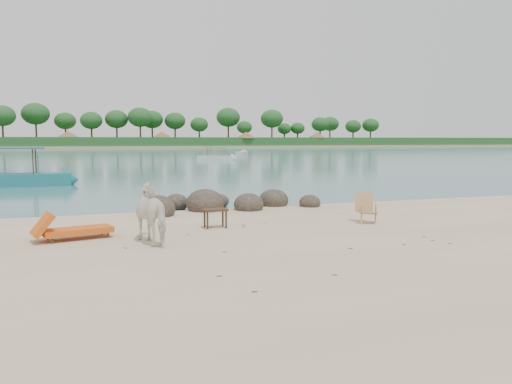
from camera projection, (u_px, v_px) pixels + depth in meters
water at (107, 152)px, 95.91m from camera, size 400.00×400.00×0.00m
far_shore at (97, 147)px, 171.17m from camera, size 420.00×90.00×1.40m
far_scenery at (100, 137)px, 139.52m from camera, size 420.00×18.00×9.50m
boulders at (218, 205)px, 16.78m from camera, size 6.34×2.92×0.95m
cow at (156, 214)px, 11.32m from camera, size 1.16×1.74×1.35m
side_table at (215, 220)px, 13.22m from camera, size 0.64×0.42×0.51m
lounge_chair at (78, 228)px, 11.76m from camera, size 2.04×1.12×0.58m
deck_chair at (369, 209)px, 13.96m from camera, size 0.78×0.80×0.86m
boat_near at (9, 154)px, 25.83m from camera, size 6.73×1.61×3.26m
boat_mid at (216, 149)px, 59.46m from camera, size 4.81×4.00×2.52m
boat_far at (242, 153)px, 78.06m from camera, size 3.73×5.86×0.68m
dead_leaves at (277, 240)px, 11.73m from camera, size 7.11×7.14×0.00m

